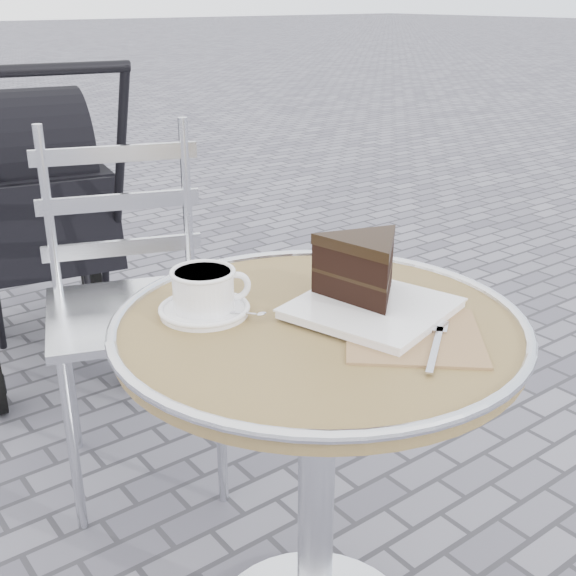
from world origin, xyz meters
TOP-DOWN VIEW (x-y plane):
  - cafe_table at (0.00, 0.00)m, footprint 0.72×0.72m
  - cappuccino_set at (-0.14, 0.15)m, footprint 0.16×0.17m
  - cake_plate_set at (0.10, -0.01)m, footprint 0.31×0.41m
  - bistro_chair at (0.02, 0.82)m, footprint 0.55×0.55m
  - baby_stroller at (0.05, 1.64)m, footprint 0.66×1.12m

SIDE VIEW (x-z plane):
  - baby_stroller at x=0.05m, z-range -0.06..1.04m
  - cafe_table at x=0.00m, z-range 0.20..0.94m
  - bistro_chair at x=0.02m, z-range 0.11..1.07m
  - cappuccino_set at x=-0.14m, z-range 0.73..0.81m
  - cake_plate_set at x=0.10m, z-range 0.73..0.86m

